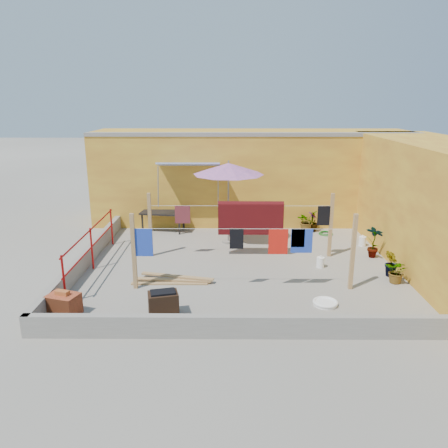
{
  "coord_description": "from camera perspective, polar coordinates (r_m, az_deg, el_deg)",
  "views": [
    {
      "loc": [
        -0.37,
        -10.78,
        4.25
      ],
      "look_at": [
        -0.45,
        0.3,
        1.08
      ],
      "focal_mm": 35.0,
      "sensor_mm": 36.0,
      "label": 1
    }
  ],
  "objects": [
    {
      "name": "red_railing",
      "position": [
        11.69,
        -16.95,
        -2.31
      ],
      "size": [
        0.05,
        4.2,
        1.1
      ],
      "color": "#A61011",
      "rests_on": "ground"
    },
    {
      "name": "ground",
      "position": [
        11.6,
        2.22,
        -5.53
      ],
      "size": [
        80.0,
        80.0,
        0.0
      ],
      "primitive_type": "plane",
      "color": "#9E998E",
      "rests_on": "ground"
    },
    {
      "name": "brazier",
      "position": [
        9.08,
        -7.92,
        -10.26
      ],
      "size": [
        0.67,
        0.53,
        0.53
      ],
      "color": "black",
      "rests_on": "ground"
    },
    {
      "name": "water_jug_b",
      "position": [
        13.75,
        17.62,
        -2.15
      ],
      "size": [
        0.21,
        0.21,
        0.34
      ],
      "color": "white",
      "rests_on": "ground"
    },
    {
      "name": "brick_stack",
      "position": [
        9.61,
        -20.22,
        -9.82
      ],
      "size": [
        0.71,
        0.6,
        0.53
      ],
      "color": "#9D4524",
      "rests_on": "ground"
    },
    {
      "name": "green_hose",
      "position": [
        14.64,
        13.16,
        -1.2
      ],
      "size": [
        0.46,
        0.46,
        0.07
      ],
      "color": "#176719",
      "rests_on": "ground"
    },
    {
      "name": "water_jug_a",
      "position": [
        11.74,
        12.48,
        -4.9
      ],
      "size": [
        0.2,
        0.2,
        0.32
      ],
      "color": "white",
      "rests_on": "ground"
    },
    {
      "name": "parapet_left",
      "position": [
        12.09,
        -17.53,
        -4.26
      ],
      "size": [
        0.16,
        7.3,
        0.44
      ],
      "primitive_type": "cube",
      "color": "gray",
      "rests_on": "ground"
    },
    {
      "name": "wall_back",
      "position": [
        15.72,
        3.59,
        6.28
      ],
      "size": [
        11.0,
        3.27,
        3.21
      ],
      "color": "gold",
      "rests_on": "ground"
    },
    {
      "name": "clothesline_rig",
      "position": [
        11.77,
        3.32,
        0.23
      ],
      "size": [
        5.09,
        2.35,
        1.8
      ],
      "color": "tan",
      "rests_on": "ground"
    },
    {
      "name": "white_basin",
      "position": [
        9.75,
        13.08,
        -10.0
      ],
      "size": [
        0.54,
        0.54,
        0.09
      ],
      "color": "white",
      "rests_on": "ground"
    },
    {
      "name": "patio_umbrella",
      "position": [
        12.93,
        0.59,
        7.16
      ],
      "size": [
        2.74,
        2.74,
        2.53
      ],
      "color": "gray",
      "rests_on": "ground"
    },
    {
      "name": "wall_right",
      "position": [
        12.42,
        27.05,
        1.9
      ],
      "size": [
        2.4,
        9.0,
        3.2
      ],
      "primitive_type": "cube",
      "color": "gold",
      "rests_on": "ground"
    },
    {
      "name": "lumber_pile",
      "position": [
        10.67,
        -6.63,
        -7.26
      ],
      "size": [
        1.98,
        0.57,
        0.12
      ],
      "color": "tan",
      "rests_on": "ground"
    },
    {
      "name": "plant_back_a",
      "position": [
        14.76,
        10.72,
        0.38
      ],
      "size": [
        0.84,
        0.84,
        0.71
      ],
      "primitive_type": "imported",
      "rotation": [
        0.0,
        0.0,
        0.78
      ],
      "color": "#1D5F1B",
      "rests_on": "ground"
    },
    {
      "name": "plant_back_b",
      "position": [
        14.8,
        11.46,
        0.29
      ],
      "size": [
        0.43,
        0.43,
        0.66
      ],
      "primitive_type": "imported",
      "rotation": [
        0.0,
        0.0,
        1.4
      ],
      "color": "#1D5F1B",
      "rests_on": "ground"
    },
    {
      "name": "outdoor_table",
      "position": [
        14.61,
        -7.98,
        1.37
      ],
      "size": [
        1.52,
        0.92,
        0.67
      ],
      "color": "black",
      "rests_on": "ground"
    },
    {
      "name": "parapet_front",
      "position": [
        8.26,
        3.0,
        -13.23
      ],
      "size": [
        8.3,
        0.16,
        0.44
      ],
      "primitive_type": "cube",
      "color": "gray",
      "rests_on": "ground"
    },
    {
      "name": "plant_right_b",
      "position": [
        11.57,
        21.05,
        -4.82
      ],
      "size": [
        0.36,
        0.42,
        0.7
      ],
      "primitive_type": "imported",
      "rotation": [
        0.0,
        0.0,
        4.59
      ],
      "color": "#1D5F1B",
      "rests_on": "ground"
    },
    {
      "name": "plant_right_a",
      "position": [
        12.76,
        19.0,
        -2.18
      ],
      "size": [
        0.58,
        0.58,
        0.93
      ],
      "primitive_type": "imported",
      "rotation": [
        0.0,
        0.0,
        2.37
      ],
      "color": "#1D5F1B",
      "rests_on": "ground"
    },
    {
      "name": "plant_right_c",
      "position": [
        11.25,
        21.7,
        -5.79
      ],
      "size": [
        0.7,
        0.7,
        0.59
      ],
      "primitive_type": "imported",
      "rotation": [
        0.0,
        0.0,
        5.55
      ],
      "color": "#1D5F1B",
      "rests_on": "ground"
    }
  ]
}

